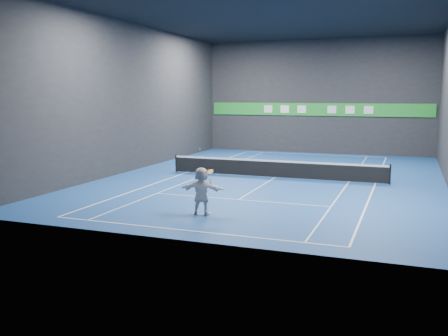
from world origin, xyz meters
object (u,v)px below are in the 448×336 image
at_px(tennis_racket, 210,172).
at_px(player, 202,191).
at_px(tennis_ball, 199,149).
at_px(tennis_net, 275,168).

bearing_deg(tennis_racket, player, -171.78).
bearing_deg(player, tennis_ball, -52.78).
relative_size(player, tennis_net, 0.15).
bearing_deg(tennis_net, tennis_ball, -93.67).
relative_size(tennis_ball, tennis_racket, 0.12).
bearing_deg(tennis_ball, player, -47.01).
relative_size(player, tennis_racket, 3.01).
bearing_deg(tennis_ball, tennis_net, 86.33).
bearing_deg(player, tennis_racket, -177.55).
relative_size(tennis_ball, tennis_net, 0.01).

